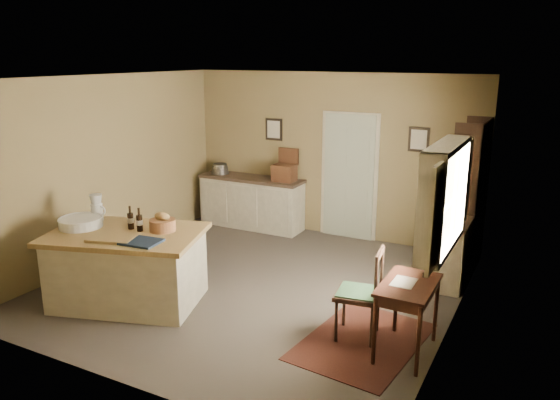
# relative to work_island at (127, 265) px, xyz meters

# --- Properties ---
(ground) EXTENTS (5.00, 5.00, 0.00)m
(ground) POSITION_rel_work_island_xyz_m (1.15, 1.14, -0.48)
(ground) COLOR #4F463C
(ground) RESTS_ON ground
(wall_back) EXTENTS (5.00, 0.10, 2.70)m
(wall_back) POSITION_rel_work_island_xyz_m (1.15, 3.64, 0.87)
(wall_back) COLOR olive
(wall_back) RESTS_ON ground
(wall_front) EXTENTS (5.00, 0.10, 2.70)m
(wall_front) POSITION_rel_work_island_xyz_m (1.15, -1.36, 0.87)
(wall_front) COLOR olive
(wall_front) RESTS_ON ground
(wall_left) EXTENTS (0.10, 5.00, 2.70)m
(wall_left) POSITION_rel_work_island_xyz_m (-1.35, 1.14, 0.87)
(wall_left) COLOR olive
(wall_left) RESTS_ON ground
(wall_right) EXTENTS (0.10, 5.00, 2.70)m
(wall_right) POSITION_rel_work_island_xyz_m (3.65, 1.14, 0.87)
(wall_right) COLOR olive
(wall_right) RESTS_ON ground
(ceiling) EXTENTS (5.00, 5.00, 0.00)m
(ceiling) POSITION_rel_work_island_xyz_m (1.15, 1.14, 2.22)
(ceiling) COLOR silver
(ceiling) RESTS_ON wall_back
(door) EXTENTS (0.97, 0.06, 2.11)m
(door) POSITION_rel_work_island_xyz_m (1.50, 3.61, 0.57)
(door) COLOR #A3A78D
(door) RESTS_ON ground
(framed_prints) EXTENTS (2.82, 0.02, 0.38)m
(framed_prints) POSITION_rel_work_island_xyz_m (1.35, 3.62, 1.24)
(framed_prints) COLOR black
(framed_prints) RESTS_ON ground
(window) EXTENTS (0.25, 1.99, 1.12)m
(window) POSITION_rel_work_island_xyz_m (3.57, 0.94, 1.07)
(window) COLOR beige
(window) RESTS_ON ground
(work_island) EXTENTS (2.07, 1.66, 1.20)m
(work_island) POSITION_rel_work_island_xyz_m (0.00, 0.00, 0.00)
(work_island) COLOR beige
(work_island) RESTS_ON ground
(sideboard) EXTENTS (1.89, 0.54, 1.18)m
(sideboard) POSITION_rel_work_island_xyz_m (-0.20, 3.34, -0.00)
(sideboard) COLOR beige
(sideboard) RESTS_ON ground
(rug) EXTENTS (1.27, 1.71, 0.01)m
(rug) POSITION_rel_work_island_xyz_m (2.90, 0.41, -0.48)
(rug) COLOR #421A12
(rug) RESTS_ON ground
(writing_desk) EXTENTS (0.51, 0.83, 0.82)m
(writing_desk) POSITION_rel_work_island_xyz_m (3.34, 0.41, 0.18)
(writing_desk) COLOR black
(writing_desk) RESTS_ON ground
(desk_chair) EXTENTS (0.53, 0.53, 1.00)m
(desk_chair) POSITION_rel_work_island_xyz_m (2.80, 0.49, 0.02)
(desk_chair) COLOR black
(desk_chair) RESTS_ON ground
(right_cabinet) EXTENTS (0.56, 1.00, 0.99)m
(right_cabinet) POSITION_rel_work_island_xyz_m (3.34, 2.47, -0.02)
(right_cabinet) COLOR beige
(right_cabinet) RESTS_ON ground
(shelving_unit) EXTENTS (0.36, 0.95, 2.12)m
(shelving_unit) POSITION_rel_work_island_xyz_m (3.50, 3.14, 0.57)
(shelving_unit) COLOR black
(shelving_unit) RESTS_ON ground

